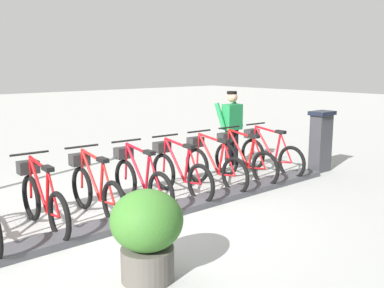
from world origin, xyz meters
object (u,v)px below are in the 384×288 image
(worker_near_rack, at_px, (232,125))
(bike_docked_6, at_px, (42,199))
(bike_docked_5, at_px, (95,188))
(bike_docked_3, at_px, (179,171))
(bike_docked_2, at_px, (212,165))
(planter_bush, at_px, (147,230))
(bike_docked_1, at_px, (242,159))
(bike_docked_0, at_px, (269,153))
(payment_kiosk, at_px, (321,140))
(bike_docked_4, at_px, (140,179))

(worker_near_rack, bearing_deg, bike_docked_6, 102.07)
(bike_docked_5, bearing_deg, bike_docked_3, -90.00)
(bike_docked_2, bearing_deg, planter_bush, 125.78)
(bike_docked_1, height_order, worker_near_rack, worker_near_rack)
(planter_bush, bearing_deg, bike_docked_3, -45.31)
(bike_docked_0, xyz_separation_m, planter_bush, (-2.12, 4.54, 0.11))
(worker_near_rack, bearing_deg, bike_docked_1, 143.90)
(bike_docked_1, xyz_separation_m, bike_docked_2, (0.00, 0.80, 0.00))
(bike_docked_3, xyz_separation_m, bike_docked_5, (0.00, 1.60, 0.00))
(bike_docked_1, relative_size, worker_near_rack, 1.04)
(bike_docked_1, bearing_deg, payment_kiosk, -107.73)
(bike_docked_6, bearing_deg, planter_bush, -173.19)
(payment_kiosk, distance_m, bike_docked_4, 4.23)
(bike_docked_1, bearing_deg, bike_docked_6, 90.00)
(payment_kiosk, height_order, worker_near_rack, worker_near_rack)
(bike_docked_5, bearing_deg, payment_kiosk, -96.54)
(bike_docked_3, bearing_deg, payment_kiosk, -99.58)
(bike_docked_1, height_order, planter_bush, bike_docked_1)
(bike_docked_2, distance_m, worker_near_rack, 1.90)
(bike_docked_1, xyz_separation_m, bike_docked_6, (0.00, 4.00, 0.00))
(bike_docked_2, bearing_deg, bike_docked_5, 90.00)
(planter_bush, bearing_deg, bike_docked_2, -54.22)
(bike_docked_1, xyz_separation_m, bike_docked_5, (0.00, 3.20, 0.00))
(bike_docked_0, distance_m, planter_bush, 5.02)
(bike_docked_3, height_order, bike_docked_6, same)
(bike_docked_2, distance_m, bike_docked_5, 2.40)
(worker_near_rack, bearing_deg, bike_docked_2, 123.36)
(bike_docked_5, bearing_deg, worker_near_rack, -75.58)
(bike_docked_0, height_order, bike_docked_3, same)
(bike_docked_6, distance_m, planter_bush, 2.14)
(bike_docked_3, distance_m, bike_docked_4, 0.80)
(bike_docked_0, relative_size, bike_docked_2, 1.00)
(payment_kiosk, xyz_separation_m, bike_docked_4, (0.57, 4.19, -0.24))
(bike_docked_4, bearing_deg, bike_docked_5, 90.00)
(payment_kiosk, xyz_separation_m, planter_bush, (-1.55, 5.53, -0.12))
(payment_kiosk, relative_size, bike_docked_6, 0.74)
(bike_docked_0, height_order, bike_docked_2, same)
(bike_docked_4, bearing_deg, bike_docked_1, -90.00)
(payment_kiosk, xyz_separation_m, bike_docked_3, (0.57, 3.39, -0.24))
(planter_bush, bearing_deg, bike_docked_6, 6.81)
(worker_near_rack, bearing_deg, bike_docked_0, -176.54)
(bike_docked_4, height_order, bike_docked_5, same)
(bike_docked_4, bearing_deg, worker_near_rack, -72.11)
(payment_kiosk, relative_size, bike_docked_2, 0.74)
(bike_docked_2, relative_size, bike_docked_6, 1.00)
(bike_docked_1, height_order, bike_docked_5, same)
(payment_kiosk, bearing_deg, bike_docked_2, 77.54)
(bike_docked_3, relative_size, bike_docked_6, 1.00)
(bike_docked_5, bearing_deg, bike_docked_0, -90.00)
(bike_docked_6, bearing_deg, payment_kiosk, -95.64)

